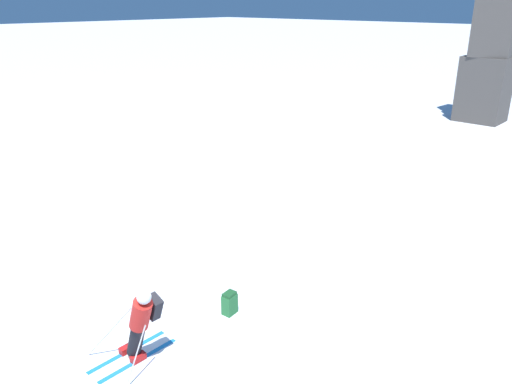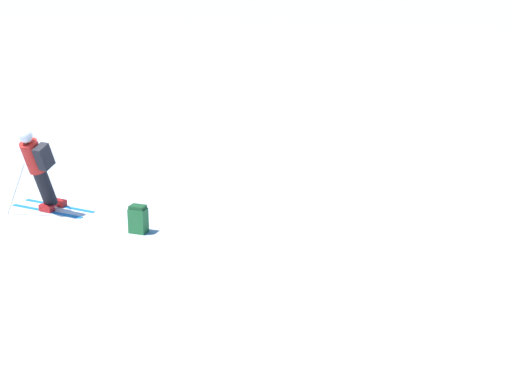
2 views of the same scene
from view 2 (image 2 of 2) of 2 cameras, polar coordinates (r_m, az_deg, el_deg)
The scene contains 3 objects.
ground_plane at distance 16.43m, azimuth -14.19°, elevation -1.46°, with size 300.00×300.00×0.00m, color white.
skier at distance 16.16m, azimuth -14.32°, elevation 1.68°, with size 1.40×1.66×1.71m.
spare_backpack at distance 15.07m, azimuth -7.86°, elevation -1.81°, with size 0.25×0.32×0.50m.
Camera 2 is at (11.65, 10.35, 5.17)m, focal length 60.00 mm.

